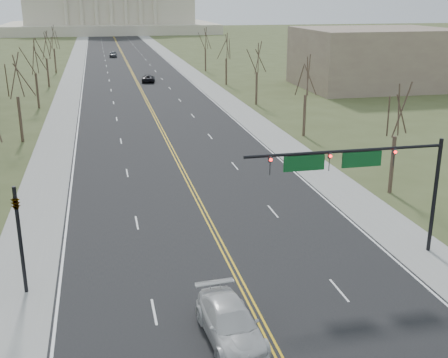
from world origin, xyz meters
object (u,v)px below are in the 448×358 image
signal_left (19,228)px  car_far_nb (148,78)px  signal_mast (360,167)px  car_far_sb (113,54)px  car_sb_inner_second (231,323)px

signal_left → car_far_nb: (13.60, 76.86, -3.03)m
signal_mast → car_far_nb: bearing=94.0°
signal_left → car_far_sb: (8.72, 124.02, -2.90)m
car_sb_inner_second → car_far_sb: size_ratio=1.22×
signal_left → signal_mast: bearing=-0.0°
signal_left → car_far_sb: signal_left is taller
signal_left → car_far_nb: 78.11m
car_sb_inner_second → car_far_sb: bearing=86.3°
signal_mast → car_sb_inner_second: (-9.22, -6.65, -4.92)m
signal_mast → car_sb_inner_second: signal_mast is taller
signal_mast → car_far_nb: size_ratio=2.49×
signal_mast → signal_left: signal_mast is taller
signal_mast → car_sb_inner_second: size_ratio=2.11×
signal_left → car_far_sb: size_ratio=1.27×
signal_mast → car_sb_inner_second: bearing=-144.2°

